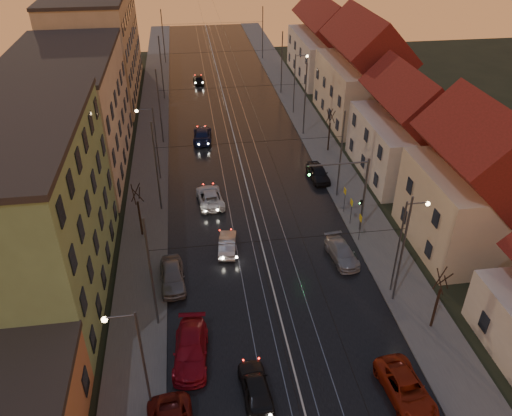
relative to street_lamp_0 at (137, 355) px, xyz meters
name	(u,v)px	position (x,y,z in m)	size (l,w,h in m)	color
road	(234,135)	(9.10, 38.00, -4.87)	(16.00, 120.00, 0.04)	black
sidewalk_left	(152,140)	(-0.90, 38.00, -4.81)	(4.00, 120.00, 0.15)	#4C4C4C
sidewalk_right	(312,130)	(19.10, 38.00, -4.81)	(4.00, 120.00, 0.15)	#4C4C4C
tram_rail_0	(216,136)	(6.90, 38.00, -4.83)	(0.06, 120.00, 0.03)	gray
tram_rail_1	(227,135)	(8.33, 38.00, -4.83)	(0.06, 120.00, 0.03)	gray
tram_rail_2	(240,135)	(9.87, 38.00, -4.83)	(0.06, 120.00, 0.03)	gray
tram_rail_3	(251,134)	(11.30, 38.00, -4.83)	(0.06, 120.00, 0.03)	gray
apartment_left_1	(20,218)	(-8.40, 12.00, 1.61)	(10.00, 18.00, 13.00)	#6A8A58
apartment_left_2	(70,116)	(-8.40, 32.00, 1.11)	(10.00, 20.00, 12.00)	tan
apartment_left_3	(97,45)	(-8.40, 56.00, 2.11)	(10.00, 24.00, 14.00)	tan
house_right_1	(474,188)	(26.10, 13.00, 0.56)	(8.67, 10.20, 10.80)	beige
house_right_2	(409,132)	(26.10, 26.00, -0.24)	(9.18, 12.24, 9.20)	beige
house_right_3	(363,76)	(26.10, 41.00, 0.92)	(9.18, 14.28, 11.50)	beige
house_right_4	(326,45)	(26.10, 59.00, 0.16)	(9.18, 16.32, 10.00)	beige
catenary_pole_l_1	(151,275)	(0.50, 7.00, -0.39)	(0.16, 0.16, 9.00)	#595B60
catenary_pole_r_1	(402,252)	(17.70, 7.00, -0.39)	(0.16, 0.16, 9.00)	#595B60
catenary_pole_l_2	(157,168)	(0.50, 22.00, -0.39)	(0.16, 0.16, 9.00)	#595B60
catenary_pole_r_2	(341,156)	(17.70, 22.00, -0.39)	(0.16, 0.16, 9.00)	#595B60
catenary_pole_l_3	(160,107)	(0.50, 37.00, -0.39)	(0.16, 0.16, 9.00)	#595B60
catenary_pole_r_3	(305,100)	(17.70, 37.00, -0.39)	(0.16, 0.16, 9.00)	#595B60
catenary_pole_l_4	(162,69)	(0.50, 52.00, -0.39)	(0.16, 0.16, 9.00)	#595B60
catenary_pole_r_4	(282,63)	(17.70, 52.00, -0.39)	(0.16, 0.16, 9.00)	#595B60
catenary_pole_l_5	(163,37)	(0.50, 70.00, -0.39)	(0.16, 0.16, 9.00)	#595B60
catenary_pole_r_5	(263,33)	(17.70, 70.00, -0.39)	(0.16, 0.16, 9.00)	#595B60
street_lamp_0	(137,355)	(0.00, 0.00, 0.00)	(1.75, 0.32, 8.00)	#595B60
street_lamp_1	(404,238)	(18.21, 8.00, 0.00)	(1.75, 0.32, 8.00)	#595B60
street_lamp_2	(153,137)	(0.00, 28.00, 0.00)	(1.75, 0.32, 8.00)	#595B60
street_lamp_3	(297,78)	(18.21, 44.00, 0.00)	(1.75, 0.32, 8.00)	#595B60
traffic_light_mast	(354,187)	(17.10, 16.00, -0.29)	(5.30, 0.32, 7.20)	#595B60
bare_tree_0	(139,212)	(-1.09, 18.00, -2.40)	(1.09, 1.09, 5.11)	black
bare_tree_1	(437,301)	(19.31, 4.00, -2.40)	(1.09, 1.09, 5.11)	black
bare_tree_2	(329,131)	(19.51, 32.00, -2.40)	(1.09, 1.09, 5.11)	black
driving_car_0	(256,386)	(6.45, 0.33, -4.18)	(1.67, 4.16, 1.42)	black
driving_car_1	(227,244)	(6.14, 14.83, -4.23)	(1.38, 3.96, 1.30)	#A8A9AE
driving_car_2	(210,197)	(5.17, 22.58, -4.19)	(2.30, 4.99, 1.39)	silver
driving_car_3	(202,135)	(5.21, 37.09, -4.13)	(2.13, 5.24, 1.52)	#151C41
driving_car_4	(199,79)	(5.75, 58.44, -4.25)	(1.50, 3.72, 1.27)	black
parked_left_2	(191,350)	(2.70, 3.67, -4.12)	(2.16, 5.31, 1.54)	maroon
parked_left_3	(172,276)	(1.54, 11.20, -4.10)	(1.85, 4.60, 1.57)	gray
parked_right_0	(406,389)	(15.30, -1.10, -4.20)	(2.28, 4.94, 1.37)	maroon
parked_right_1	(342,253)	(15.33, 12.30, -4.24)	(1.81, 4.45, 1.29)	#98989D
parked_right_2	(318,173)	(16.70, 25.70, -4.15)	(1.75, 4.35, 1.48)	black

